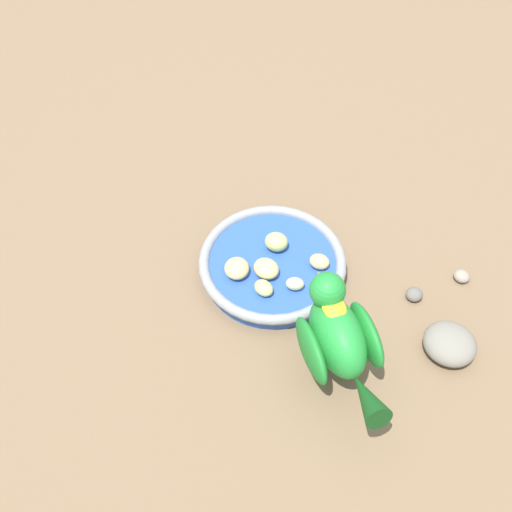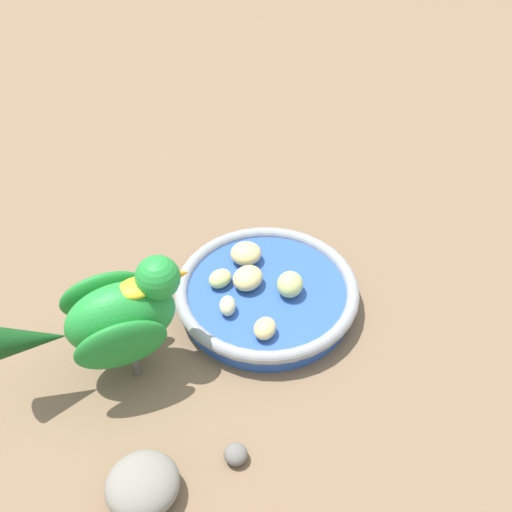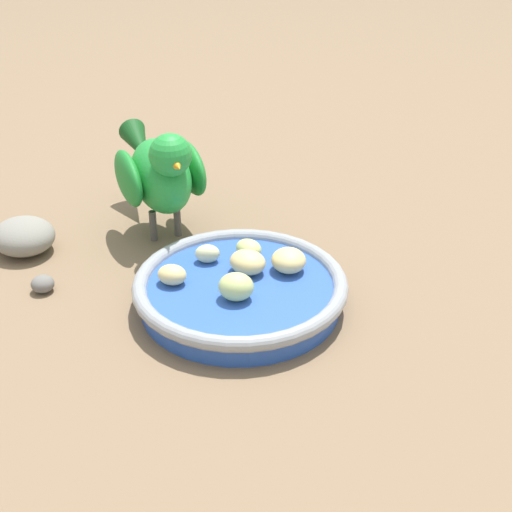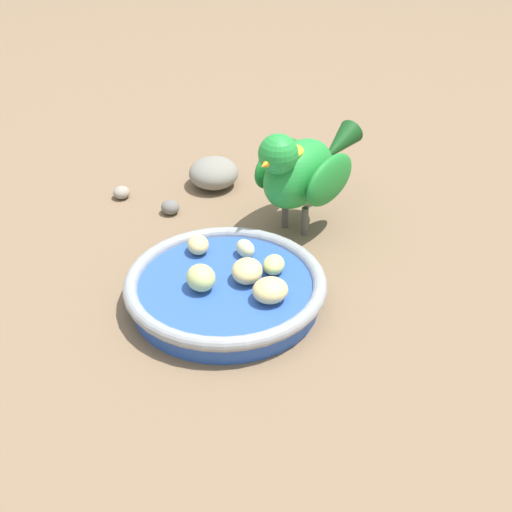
{
  "view_description": "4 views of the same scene",
  "coord_description": "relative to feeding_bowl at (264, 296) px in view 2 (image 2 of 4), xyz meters",
  "views": [
    {
      "loc": [
        -0.22,
        -0.52,
        0.77
      ],
      "look_at": [
        -0.0,
        -0.01,
        0.06
      ],
      "focal_mm": 46.76,
      "sensor_mm": 36.0,
      "label": 1
    },
    {
      "loc": [
        0.53,
        -0.26,
        0.61
      ],
      "look_at": [
        0.01,
        -0.01,
        0.07
      ],
      "focal_mm": 50.7,
      "sensor_mm": 36.0,
      "label": 2
    },
    {
      "loc": [
        0.3,
        0.54,
        0.41
      ],
      "look_at": [
        0.02,
        0.02,
        0.07
      ],
      "focal_mm": 52.21,
      "sensor_mm": 36.0,
      "label": 3
    },
    {
      "loc": [
        -0.32,
        0.49,
        0.45
      ],
      "look_at": [
        -0.0,
        -0.02,
        0.06
      ],
      "focal_mm": 49.95,
      "sensor_mm": 36.0,
      "label": 4
    }
  ],
  "objects": [
    {
      "name": "ground_plane",
      "position": [
        -0.03,
        0.0,
        -0.02
      ],
      "size": [
        4.0,
        4.0,
        0.0
      ],
      "primitive_type": "plane",
      "color": "#7A6047"
    },
    {
      "name": "apple_piece_1",
      "position": [
        -0.02,
        -0.01,
        0.02
      ],
      "size": [
        0.05,
        0.05,
        0.02
      ],
      "primitive_type": "ellipsoid",
      "rotation": [
        0.0,
        0.0,
        5.21
      ],
      "color": "#E5C67F",
      "rests_on": "feeding_bowl"
    },
    {
      "name": "feeding_bowl",
      "position": [
        0.0,
        0.0,
        0.0
      ],
      "size": [
        0.21,
        0.21,
        0.03
      ],
      "color": "#2D56B7",
      "rests_on": "ground_plane"
    },
    {
      "name": "apple_piece_0",
      "position": [
        -0.05,
        0.01,
        0.02
      ],
      "size": [
        0.04,
        0.05,
        0.02
      ],
      "primitive_type": "ellipsoid",
      "rotation": [
        0.0,
        0.0,
        1.21
      ],
      "color": "#E5C67F",
      "rests_on": "feeding_bowl"
    },
    {
      "name": "apple_piece_4",
      "position": [
        0.01,
        0.02,
        0.02
      ],
      "size": [
        0.04,
        0.04,
        0.03
      ],
      "primitive_type": "ellipsoid",
      "rotation": [
        0.0,
        0.0,
        5.65
      ],
      "color": "#C6D17A",
      "rests_on": "feeding_bowl"
    },
    {
      "name": "rock_large",
      "position": [
        0.16,
        -0.2,
        0.0
      ],
      "size": [
        0.09,
        0.09,
        0.04
      ],
      "primitive_type": "ellipsoid",
      "rotation": [
        0.0,
        0.0,
        5.25
      ],
      "color": "gray",
      "rests_on": "ground_plane"
    },
    {
      "name": "parrot",
      "position": [
        0.01,
        -0.17,
        0.06
      ],
      "size": [
        0.1,
        0.2,
        0.14
      ],
      "rotation": [
        0.0,
        0.0,
        1.49
      ],
      "color": "#59544C",
      "rests_on": "ground_plane"
    },
    {
      "name": "apple_piece_5",
      "position": [
        0.01,
        -0.05,
        0.02
      ],
      "size": [
        0.03,
        0.03,
        0.02
      ],
      "primitive_type": "ellipsoid",
      "rotation": [
        0.0,
        0.0,
        5.81
      ],
      "color": "beige",
      "rests_on": "feeding_bowl"
    },
    {
      "name": "apple_piece_2",
      "position": [
        -0.03,
        -0.04,
        0.02
      ],
      "size": [
        0.03,
        0.03,
        0.02
      ],
      "primitive_type": "ellipsoid",
      "rotation": [
        0.0,
        0.0,
        5.08
      ],
      "color": "#C6D17A",
      "rests_on": "feeding_bowl"
    },
    {
      "name": "apple_piece_3",
      "position": [
        0.06,
        -0.03,
        0.02
      ],
      "size": [
        0.04,
        0.04,
        0.02
      ],
      "primitive_type": "ellipsoid",
      "rotation": [
        0.0,
        0.0,
        5.48
      ],
      "color": "#E5C67F",
      "rests_on": "feeding_bowl"
    },
    {
      "name": "pebble_1",
      "position": [
        0.16,
        -0.11,
        -0.01
      ],
      "size": [
        0.03,
        0.03,
        0.02
      ],
      "primitive_type": "ellipsoid",
      "rotation": [
        0.0,
        0.0,
        6.09
      ],
      "color": "slate",
      "rests_on": "ground_plane"
    }
  ]
}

